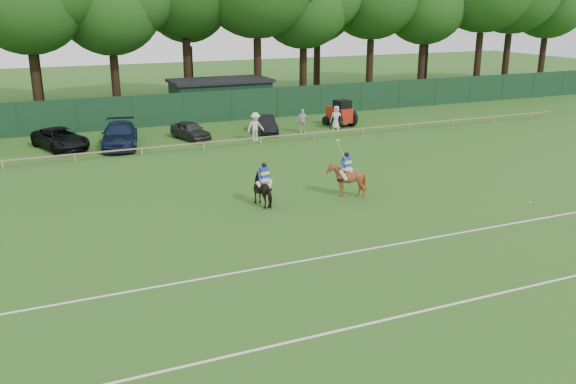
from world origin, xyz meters
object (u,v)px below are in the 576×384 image
spectator_left (255,127)px  sedan_navy (120,135)px  polo_ball (530,202)px  horse_chestnut (346,180)px  hatch_grey (190,130)px  estate_black (265,125)px  horse_dark (264,190)px  spectator_right (336,118)px  suv_black (60,139)px  spectator_mid (302,121)px  utility_shed (221,97)px  tractor (340,114)px

spectator_left → sedan_navy: bearing=161.2°
polo_ball → horse_chestnut: bearing=149.2°
hatch_grey → estate_black: hatch_grey is taller
horse_dark → spectator_left: spectator_left is taller
horse_dark → spectator_right: 18.85m
sedan_navy → spectator_right: spectator_right is taller
suv_black → estate_black: size_ratio=1.30×
hatch_grey → polo_ball: (11.13, -20.52, -0.59)m
suv_black → polo_ball: size_ratio=54.71×
horse_dark → hatch_grey: bearing=-103.7°
estate_black → polo_ball: size_ratio=41.93×
suv_black → sedan_navy: 3.78m
horse_chestnut → spectator_right: bearing=-135.7°
spectator_left → horse_dark: bearing=-116.7°
horse_chestnut → spectator_left: bearing=-111.4°
horse_dark → spectator_mid: (8.75, 14.67, 0.14)m
spectator_left → polo_ball: 19.70m
horse_dark → polo_ball: horse_dark is taller
hatch_grey → horse_dark: bearing=-108.5°
spectator_right → utility_shed: bearing=159.9°
horse_dark → hatch_grey: size_ratio=0.47×
horse_chestnut → utility_shed: 24.71m
estate_black → spectator_mid: (2.53, -1.00, 0.26)m
estate_black → utility_shed: bearing=106.2°
horse_chestnut → spectator_left: 13.88m
utility_shed → tractor: (6.92, -8.63, -0.56)m
horse_dark → spectator_left: (4.64, 13.53, 0.24)m
utility_shed → spectator_mid: bearing=-71.6°
spectator_left → utility_shed: 10.85m
horse_chestnut → spectator_mid: spectator_mid is taller
horse_dark → utility_shed: (5.54, 24.32, 0.80)m
spectator_left → tractor: 8.12m
hatch_grey → utility_shed: (4.96, 8.63, 0.91)m
sedan_navy → tractor: (16.78, 0.41, 0.18)m
spectator_mid → polo_ball: bearing=-78.8°
spectator_mid → utility_shed: utility_shed is taller
suv_black → spectator_right: bearing=-24.1°
horse_dark → hatch_grey: 15.70m
hatch_grey → spectator_right: bearing=-20.9°
spectator_mid → estate_black: bearing=161.0°
spectator_mid → tractor: size_ratio=0.65×
horse_dark → estate_black: bearing=-123.2°
utility_shed → sedan_navy: bearing=-137.5°
estate_black → spectator_left: (-1.58, -2.15, 0.36)m
sedan_navy → horse_dark: bearing=-63.0°
sedan_navy → spectator_left: 9.13m
spectator_mid → polo_ball: size_ratio=19.52×
horse_chestnut → sedan_navy: horse_chestnut is taller
suv_black → utility_shed: 15.79m
polo_ball → utility_shed: utility_shed is taller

